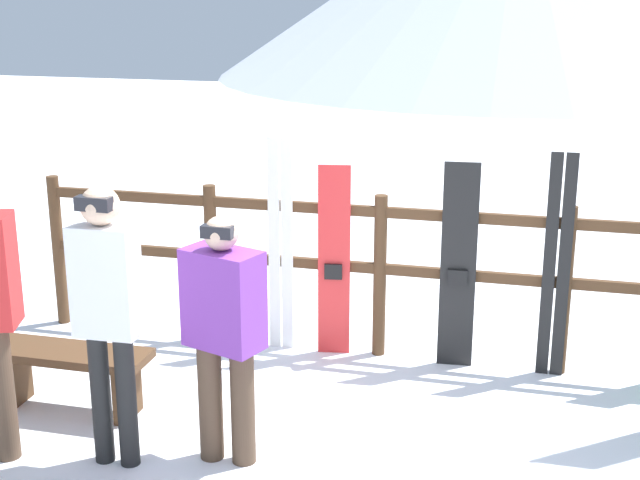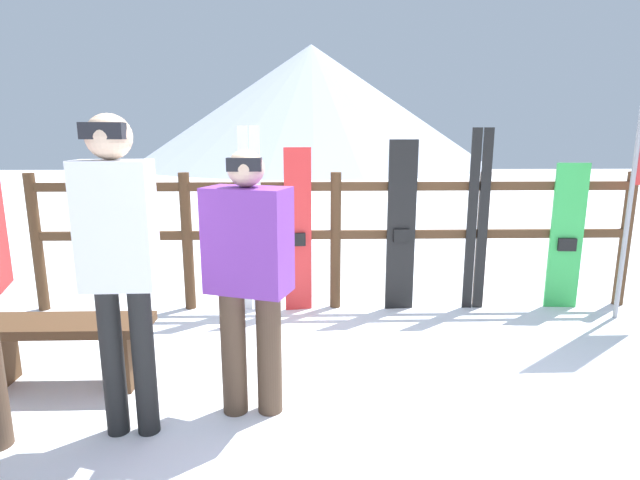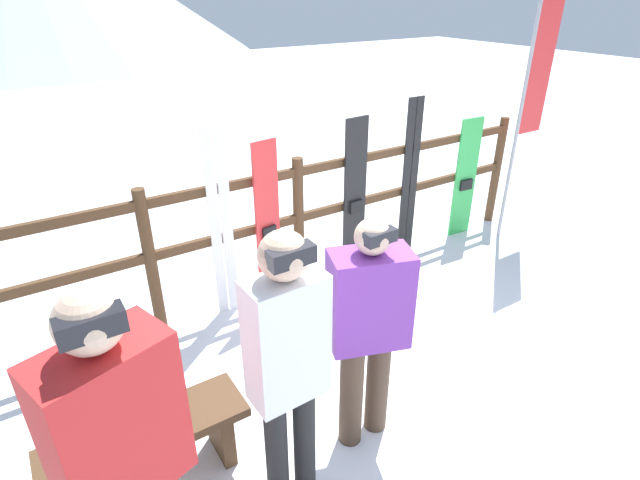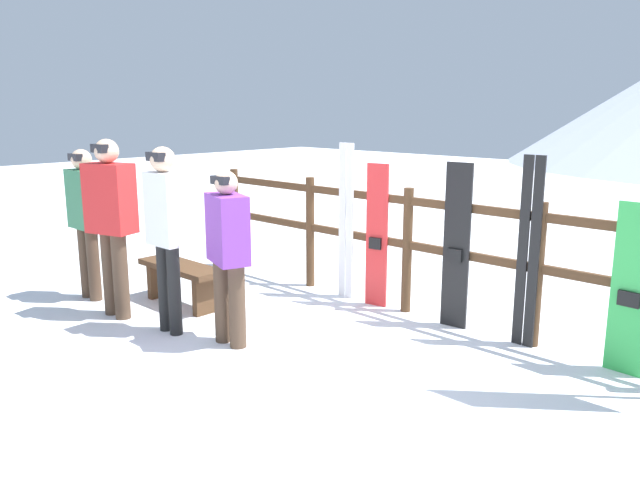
# 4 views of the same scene
# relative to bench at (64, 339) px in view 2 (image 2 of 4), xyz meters

# --- Properties ---
(ground_plane) EXTENTS (40.00, 40.00, 0.00)m
(ground_plane) POSITION_rel_bench_xyz_m (1.87, -0.18, -0.32)
(ground_plane) COLOR white
(mountain_backdrop) EXTENTS (18.00, 18.00, 6.00)m
(mountain_backdrop) POSITION_rel_bench_xyz_m (1.87, 23.47, 2.68)
(mountain_backdrop) COLOR #B2BCD1
(mountain_backdrop) RESTS_ON ground
(fence) EXTENTS (5.63, 0.10, 1.29)m
(fence) POSITION_rel_bench_xyz_m (1.87, 1.47, 0.44)
(fence) COLOR #4C331E
(fence) RESTS_ON ground
(bench) EXTENTS (1.13, 0.36, 0.45)m
(bench) POSITION_rel_bench_xyz_m (0.00, 0.00, 0.00)
(bench) COLOR #4C331E
(bench) RESTS_ON ground
(person_white) EXTENTS (0.38, 0.23, 1.74)m
(person_white) POSITION_rel_bench_xyz_m (0.62, -0.55, 0.71)
(person_white) COLOR black
(person_white) RESTS_ON ground
(person_purple) EXTENTS (0.52, 0.39, 1.55)m
(person_purple) POSITION_rel_bench_xyz_m (1.27, -0.36, 0.57)
(person_purple) COLOR #4C3828
(person_purple) RESTS_ON ground
(ski_pair_white) EXTENTS (0.20, 0.02, 1.71)m
(ski_pair_white) POSITION_rel_bench_xyz_m (1.08, 1.41, 0.53)
(ski_pair_white) COLOR white
(ski_pair_white) RESTS_ON ground
(snowboard_red) EXTENTS (0.25, 0.08, 1.52)m
(snowboard_red) POSITION_rel_bench_xyz_m (1.52, 1.41, 0.43)
(snowboard_red) COLOR red
(snowboard_red) RESTS_ON ground
(snowboard_black_stripe) EXTENTS (0.27, 0.07, 1.59)m
(snowboard_black_stripe) POSITION_rel_bench_xyz_m (2.47, 1.41, 0.47)
(snowboard_black_stripe) COLOR black
(snowboard_black_stripe) RESTS_ON ground
(ski_pair_black) EXTENTS (0.19, 0.02, 1.69)m
(ski_pair_black) POSITION_rel_bench_xyz_m (3.18, 1.41, 0.52)
(ski_pair_black) COLOR black
(ski_pair_black) RESTS_ON ground
(snowboard_green) EXTENTS (0.30, 0.07, 1.38)m
(snowboard_green) POSITION_rel_bench_xyz_m (4.03, 1.41, 0.36)
(snowboard_green) COLOR green
(snowboard_green) RESTS_ON ground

